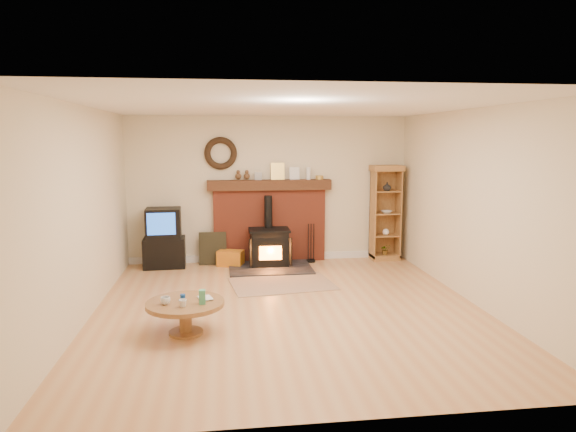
{
  "coord_description": "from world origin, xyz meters",
  "views": [
    {
      "loc": [
        -0.83,
        -6.4,
        2.19
      ],
      "look_at": [
        0.12,
        1.0,
        1.07
      ],
      "focal_mm": 32.0,
      "sensor_mm": 36.0,
      "label": 1
    }
  ],
  "objects": [
    {
      "name": "curio_cabinet",
      "position": [
        2.11,
        2.55,
        0.87
      ],
      "size": [
        0.56,
        0.4,
        1.73
      ],
      "color": "brown",
      "rests_on": "ground"
    },
    {
      "name": "ground",
      "position": [
        0.0,
        0.0,
        0.0
      ],
      "size": [
        5.5,
        5.5,
        0.0
      ],
      "primitive_type": "plane",
      "color": "tan",
      "rests_on": "ground"
    },
    {
      "name": "leaning_painting",
      "position": [
        -1.02,
        2.55,
        0.29
      ],
      "size": [
        0.48,
        0.13,
        0.57
      ],
      "primitive_type": "cube",
      "rotation": [
        -0.17,
        0.0,
        0.0
      ],
      "color": "black",
      "rests_on": "ground"
    },
    {
      "name": "area_rug",
      "position": [
        0.05,
        1.14,
        0.01
      ],
      "size": [
        1.65,
        1.24,
        0.01
      ],
      "primitive_type": "cube",
      "rotation": [
        0.0,
        0.0,
        0.13
      ],
      "color": "brown",
      "rests_on": "ground"
    },
    {
      "name": "firelog_box",
      "position": [
        -0.71,
        2.4,
        0.14
      ],
      "size": [
        0.5,
        0.4,
        0.27
      ],
      "primitive_type": "cube",
      "rotation": [
        0.0,
        0.0,
        -0.33
      ],
      "color": "orange",
      "rests_on": "ground"
    },
    {
      "name": "fire_tools",
      "position": [
        0.73,
        2.5,
        0.13
      ],
      "size": [
        0.16,
        0.16,
        0.7
      ],
      "color": "black",
      "rests_on": "ground"
    },
    {
      "name": "wood_stove",
      "position": [
        -0.04,
        2.27,
        0.32
      ],
      "size": [
        1.4,
        1.0,
        1.22
      ],
      "color": "black",
      "rests_on": "ground"
    },
    {
      "name": "chimney_breast",
      "position": [
        0.0,
        2.67,
        0.8
      ],
      "size": [
        2.2,
        0.22,
        1.78
      ],
      "color": "#9C3D27",
      "rests_on": "ground"
    },
    {
      "name": "room_shell",
      "position": [
        -0.02,
        0.09,
        1.72
      ],
      "size": [
        5.02,
        5.52,
        2.61
      ],
      "color": "beige",
      "rests_on": "ground"
    },
    {
      "name": "coffee_table",
      "position": [
        -1.27,
        -0.73,
        0.31
      ],
      "size": [
        0.88,
        0.88,
        0.54
      ],
      "color": "brown",
      "rests_on": "ground"
    },
    {
      "name": "tv_unit",
      "position": [
        -1.84,
        2.47,
        0.49
      ],
      "size": [
        0.72,
        0.52,
        1.03
      ],
      "color": "black",
      "rests_on": "ground"
    }
  ]
}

